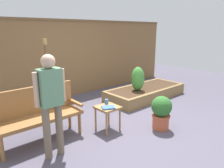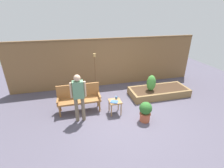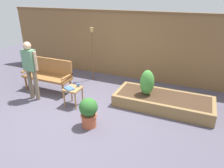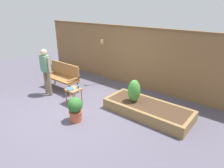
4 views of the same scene
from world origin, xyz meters
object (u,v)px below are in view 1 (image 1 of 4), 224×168
object	(u,v)px
cup_on_table	(107,101)
person_by_bench	(51,98)
tiki_torch	(46,62)
shrub_near_bench	(138,79)
book_on_table	(108,107)
side_table	(108,111)
potted_boxwood	(161,111)
garden_bench	(37,111)

from	to	relation	value
cup_on_table	person_by_bench	size ratio (longest dim) A/B	0.07
cup_on_table	tiki_torch	size ratio (longest dim) A/B	0.06
shrub_near_bench	tiki_torch	xyz separation A→B (m)	(-2.05, 0.99, 0.54)
cup_on_table	shrub_near_bench	world-z (taller)	shrub_near_bench
tiki_torch	cup_on_table	bearing A→B (deg)	-74.44
cup_on_table	tiki_torch	world-z (taller)	tiki_torch
book_on_table	side_table	bearing A→B (deg)	83.81
cup_on_table	book_on_table	distance (m)	0.24
book_on_table	person_by_bench	distance (m)	1.20
potted_boxwood	garden_bench	bearing A→B (deg)	149.47
side_table	book_on_table	bearing A→B (deg)	-122.72
garden_bench	person_by_bench	world-z (taller)	person_by_bench
book_on_table	cup_on_table	bearing A→B (deg)	84.13
garden_bench	shrub_near_bench	size ratio (longest dim) A/B	2.25
side_table	potted_boxwood	world-z (taller)	potted_boxwood
shrub_near_bench	tiki_torch	world-z (taller)	tiki_torch
cup_on_table	person_by_bench	bearing A→B (deg)	-168.87
book_on_table	potted_boxwood	world-z (taller)	potted_boxwood
tiki_torch	person_by_bench	bearing A→B (deg)	-112.99
cup_on_table	book_on_table	xyz separation A→B (m)	(-0.13, -0.20, -0.03)
side_table	garden_bench	bearing A→B (deg)	155.99
potted_boxwood	cup_on_table	bearing A→B (deg)	133.46
cup_on_table	side_table	bearing A→B (deg)	-122.20
potted_boxwood	book_on_table	bearing A→B (deg)	146.53
garden_bench	tiki_torch	size ratio (longest dim) A/B	0.85
cup_on_table	tiki_torch	bearing A→B (deg)	105.56
side_table	person_by_bench	world-z (taller)	person_by_bench
potted_boxwood	person_by_bench	size ratio (longest dim) A/B	0.42
cup_on_table	tiki_torch	distance (m)	1.80
book_on_table	person_by_bench	size ratio (longest dim) A/B	0.15
potted_boxwood	shrub_near_bench	xyz separation A→B (m)	(0.87, 1.40, 0.26)
garden_bench	side_table	bearing A→B (deg)	-24.01
book_on_table	shrub_near_bench	world-z (taller)	shrub_near_bench
side_table	shrub_near_bench	distance (m)	1.86
book_on_table	shrub_near_bench	bearing A→B (deg)	52.32
book_on_table	person_by_bench	world-z (taller)	person_by_bench
garden_bench	tiki_torch	bearing A→B (deg)	57.95
book_on_table	tiki_torch	xyz separation A→B (m)	(-0.32, 1.82, 0.66)
person_by_bench	tiki_torch	bearing A→B (deg)	67.01
garden_bench	book_on_table	world-z (taller)	garden_bench
book_on_table	shrub_near_bench	xyz separation A→B (m)	(1.73, 0.84, 0.13)
potted_boxwood	tiki_torch	xyz separation A→B (m)	(-1.18, 2.39, 0.79)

